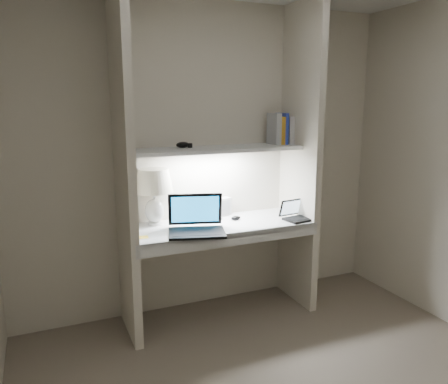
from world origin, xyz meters
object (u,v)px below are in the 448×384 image
laptop_netbook (297,215)px  speaker (224,207)px  laptop_main (196,224)px  book_row (284,129)px  table_lamp (154,187)px

laptop_netbook → speaker: 0.61m
laptop_main → book_row: 1.14m
laptop_main → book_row: size_ratio=1.88×
table_lamp → laptop_main: 0.46m
laptop_main → speaker: bearing=59.1°
speaker → book_row: 0.83m
speaker → book_row: bearing=-27.8°
laptop_netbook → speaker: laptop_netbook is taller
laptop_netbook → speaker: size_ratio=1.77×
laptop_main → laptop_netbook: bearing=16.2°
table_lamp → laptop_netbook: bearing=-15.4°
laptop_main → laptop_netbook: size_ratio=1.81×
table_lamp → laptop_main: (0.23, -0.31, -0.24)m
speaker → book_row: (0.52, -0.08, 0.64)m
laptop_netbook → book_row: (0.01, 0.27, 0.68)m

